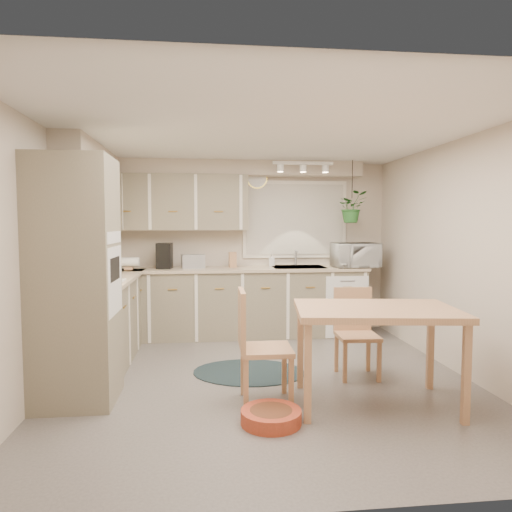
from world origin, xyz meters
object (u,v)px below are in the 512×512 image
(chair_back, at_px, (357,333))
(braided_rug, at_px, (249,372))
(dining_table, at_px, (375,356))
(chair_left, at_px, (266,346))
(pet_bed, at_px, (271,417))
(microwave, at_px, (355,252))

(chair_back, relative_size, braided_rug, 0.76)
(dining_table, xyz_separation_m, chair_left, (-0.91, 0.15, 0.07))
(chair_left, relative_size, braided_rug, 0.84)
(dining_table, relative_size, braided_rug, 1.14)
(dining_table, relative_size, chair_back, 1.50)
(pet_bed, bearing_deg, microwave, 60.02)
(dining_table, distance_m, pet_bed, 1.04)
(braided_rug, relative_size, microwave, 1.93)
(dining_table, height_order, braided_rug, dining_table)
(chair_left, height_order, pet_bed, chair_left)
(dining_table, distance_m, microwave, 2.60)
(chair_left, distance_m, chair_back, 1.14)
(dining_table, distance_m, braided_rug, 1.42)
(dining_table, relative_size, chair_left, 1.36)
(chair_back, relative_size, pet_bed, 1.88)
(chair_left, bearing_deg, dining_table, 81.63)
(dining_table, relative_size, microwave, 2.20)
(dining_table, height_order, microwave, microwave)
(chair_left, distance_m, pet_bed, 0.61)
(chair_back, bearing_deg, chair_left, 31.14)
(microwave, bearing_deg, chair_left, -127.73)
(chair_back, distance_m, microwave, 1.93)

